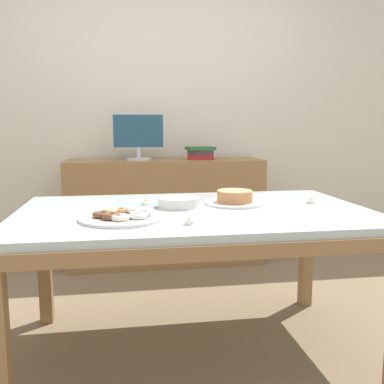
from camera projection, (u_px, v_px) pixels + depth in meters
The scene contains 12 objects.
ground_plane at pixel (194, 351), 2.21m from camera, with size 12.00×12.00×0.00m, color #7A664C.
wall_back at pixel (161, 109), 3.76m from camera, with size 8.00×0.10×2.60m, color silver.
dining_table at pixel (194, 225), 2.11m from camera, with size 1.74×1.07×0.74m.
sideboard at pixel (165, 212), 3.60m from camera, with size 1.61×0.44×0.88m.
computer_monitor at pixel (138, 137), 3.47m from camera, with size 0.42×0.20×0.38m.
book_stack at pixel (200, 153), 3.57m from camera, with size 0.24×0.20×0.11m.
cake_chocolate_round at pixel (235, 199), 2.23m from camera, with size 0.31×0.31×0.07m.
pastry_platter at pixel (122, 216), 1.86m from camera, with size 0.38×0.38×0.04m.
plate_stack at pixel (179, 202), 2.15m from camera, with size 0.21×0.21×0.05m.
tealight_near_front at pixel (189, 222), 1.76m from camera, with size 0.04×0.04×0.04m.
tealight_right_edge at pixel (145, 203), 2.21m from camera, with size 0.04×0.04×0.04m.
tealight_centre at pixel (311, 201), 2.26m from camera, with size 0.04×0.04×0.04m.
Camera 1 is at (-0.34, -2.03, 1.14)m, focal length 40.00 mm.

